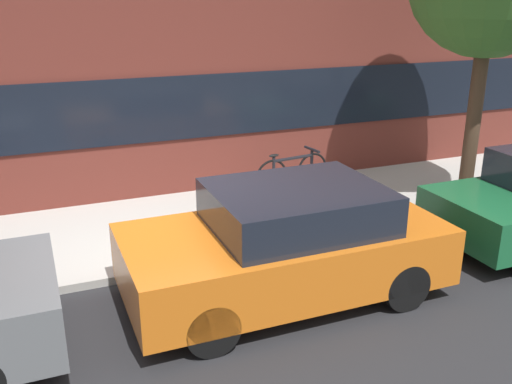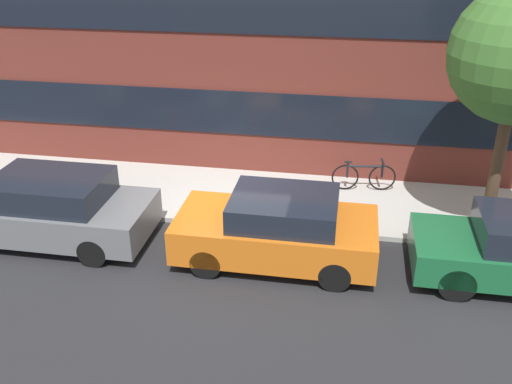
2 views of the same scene
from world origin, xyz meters
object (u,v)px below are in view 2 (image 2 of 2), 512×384
Objects in this scene: parked_car_grey at (47,208)px; parked_car_orange at (278,229)px; fire_hydrant at (110,189)px; bicycle at (364,176)px.

parked_car_grey is 1.13× the size of parked_car_orange.
fire_hydrant is (-4.05, 1.49, -0.20)m from parked_car_orange.
fire_hydrant is at bearing -114.84° from parked_car_grey.
parked_car_grey reaches higher than fire_hydrant.
fire_hydrant is (0.69, 1.49, -0.21)m from parked_car_grey.
parked_car_orange is 4.32m from fire_hydrant.
parked_car_grey is 2.85× the size of bicycle.
parked_car_orange reaches higher than fire_hydrant.
parked_car_orange is 2.51× the size of bicycle.
bicycle is (6.37, 3.23, -0.22)m from parked_car_grey.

